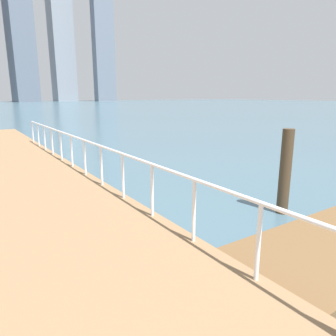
{
  "coord_description": "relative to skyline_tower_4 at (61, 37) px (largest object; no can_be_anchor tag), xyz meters",
  "views": [
    {
      "loc": [
        -6.09,
        5.54,
        2.74
      ],
      "look_at": [
        -1.99,
        11.74,
        0.99
      ],
      "focal_mm": 33.17,
      "sensor_mm": 36.0,
      "label": 1
    }
  ],
  "objects": [
    {
      "name": "skyline_tower_4",
      "position": [
        0.0,
        0.0,
        0.0
      ],
      "size": [
        9.87,
        9.27,
        57.18
      ],
      "primitive_type": "cube",
      "rotation": [
        0.0,
        0.0,
        0.05
      ],
      "color": "#8C939E",
      "rests_on": "ground_plane"
    },
    {
      "name": "skyline_tower_5",
      "position": [
        14.86,
        -13.38,
        0.93
      ],
      "size": [
        9.17,
        7.12,
        59.04
      ],
      "primitive_type": "cube",
      "rotation": [
        0.0,
        0.0,
        -0.08
      ],
      "color": "slate",
      "rests_on": "ground_plane"
    },
    {
      "name": "ground_plane",
      "position": [
        -36.8,
        -139.26,
        -28.59
      ],
      "size": [
        300.0,
        300.0,
        0.0
      ],
      "primitive_type": "plane",
      "color": "#476675"
    },
    {
      "name": "boardwalk_railing",
      "position": [
        -39.95,
        -150.03,
        -27.38
      ],
      "size": [
        0.06,
        26.41,
        1.08
      ],
      "color": "white",
      "rests_on": "boardwalk"
    },
    {
      "name": "dock_piling_1",
      "position": [
        -36.77,
        -149.4,
        -27.59
      ],
      "size": [
        0.27,
        0.27,
        2.01
      ],
      "primitive_type": "cylinder",
      "color": "#473826",
      "rests_on": "ground_plane"
    }
  ]
}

